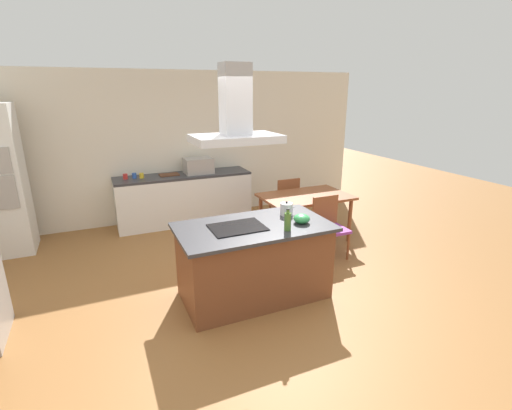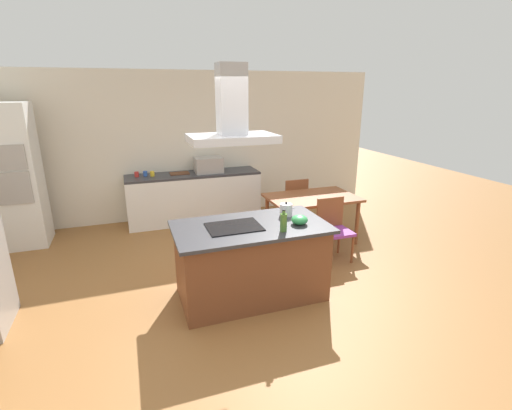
% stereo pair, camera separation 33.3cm
% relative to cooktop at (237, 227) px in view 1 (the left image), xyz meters
% --- Properties ---
extents(ground, '(16.00, 16.00, 0.00)m').
position_rel_cooktop_xyz_m(ground, '(0.20, 1.50, -0.91)').
color(ground, '#936033').
extents(wall_back, '(7.20, 0.10, 2.70)m').
position_rel_cooktop_xyz_m(wall_back, '(0.20, 3.25, 0.44)').
color(wall_back, beige).
rests_on(wall_back, ground).
extents(kitchen_island, '(1.75, 0.97, 0.90)m').
position_rel_cooktop_xyz_m(kitchen_island, '(0.20, 0.00, -0.45)').
color(kitchen_island, brown).
rests_on(kitchen_island, ground).
extents(cooktop, '(0.60, 0.44, 0.01)m').
position_rel_cooktop_xyz_m(cooktop, '(0.00, 0.00, 0.00)').
color(cooktop, black).
rests_on(cooktop, kitchen_island).
extents(tea_kettle, '(0.21, 0.15, 0.17)m').
position_rel_cooktop_xyz_m(tea_kettle, '(0.71, 0.18, 0.07)').
color(tea_kettle, silver).
rests_on(tea_kettle, kitchen_island).
extents(olive_oil_bottle, '(0.08, 0.08, 0.25)m').
position_rel_cooktop_xyz_m(olive_oil_bottle, '(0.48, -0.29, 0.10)').
color(olive_oil_bottle, '#47722D').
rests_on(olive_oil_bottle, kitchen_island).
extents(mixing_bowl, '(0.19, 0.19, 0.11)m').
position_rel_cooktop_xyz_m(mixing_bowl, '(0.74, -0.15, 0.05)').
color(mixing_bowl, '#33934C').
rests_on(mixing_bowl, kitchen_island).
extents(back_counter, '(2.41, 0.62, 0.90)m').
position_rel_cooktop_xyz_m(back_counter, '(0.06, 2.88, -0.46)').
color(back_counter, silver).
rests_on(back_counter, ground).
extents(countertop_microwave, '(0.50, 0.38, 0.28)m').
position_rel_cooktop_xyz_m(countertop_microwave, '(0.35, 2.88, 0.13)').
color(countertop_microwave, '#9E9993').
rests_on(countertop_microwave, back_counter).
extents(coffee_mug_red, '(0.08, 0.08, 0.09)m').
position_rel_cooktop_xyz_m(coffee_mug_red, '(-0.93, 2.93, 0.04)').
color(coffee_mug_red, red).
rests_on(coffee_mug_red, back_counter).
extents(coffee_mug_blue, '(0.08, 0.08, 0.09)m').
position_rel_cooktop_xyz_m(coffee_mug_blue, '(-0.78, 2.94, 0.04)').
color(coffee_mug_blue, '#2D56B2').
rests_on(coffee_mug_blue, back_counter).
extents(coffee_mug_yellow, '(0.08, 0.08, 0.09)m').
position_rel_cooktop_xyz_m(coffee_mug_yellow, '(-0.66, 2.89, 0.04)').
color(coffee_mug_yellow, gold).
rests_on(coffee_mug_yellow, back_counter).
extents(cutting_board, '(0.34, 0.24, 0.02)m').
position_rel_cooktop_xyz_m(cutting_board, '(-0.18, 2.93, 0.00)').
color(cutting_board, '#59331E').
rests_on(cutting_board, back_counter).
extents(dining_table, '(1.40, 0.90, 0.75)m').
position_rel_cooktop_xyz_m(dining_table, '(1.65, 1.27, -0.24)').
color(dining_table, brown).
rests_on(dining_table, ground).
extents(chair_facing_island, '(0.42, 0.42, 0.89)m').
position_rel_cooktop_xyz_m(chair_facing_island, '(1.65, 0.60, -0.40)').
color(chair_facing_island, purple).
rests_on(chair_facing_island, ground).
extents(chair_facing_back_wall, '(0.42, 0.42, 0.89)m').
position_rel_cooktop_xyz_m(chair_facing_back_wall, '(1.65, 1.94, -0.40)').
color(chair_facing_back_wall, purple).
rests_on(chair_facing_back_wall, ground).
extents(range_hood, '(0.90, 0.55, 0.78)m').
position_rel_cooktop_xyz_m(range_hood, '(-0.00, 0.00, 1.20)').
color(range_hood, '#ADADB2').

